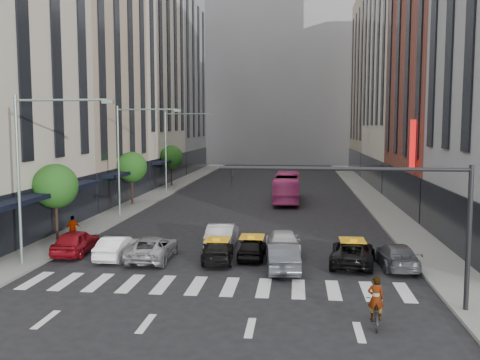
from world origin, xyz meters
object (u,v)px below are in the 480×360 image
(car_white_front, at_px, (117,247))
(motorcycle, at_px, (375,314))
(taxi_center, at_px, (252,248))
(car_red, at_px, (76,242))
(bus, at_px, (287,188))
(streetlamp_far, at_px, (174,140))
(taxi_left, at_px, (218,251))
(streetlamp_mid, at_px, (129,146))
(streetlamp_near, at_px, (35,157))
(pedestrian_far, at_px, (73,229))

(car_white_front, bearing_deg, motorcycle, 147.67)
(taxi_center, distance_m, motorcycle, 11.24)
(car_red, distance_m, bus, 26.04)
(bus, bearing_deg, streetlamp_far, -24.73)
(car_red, xyz_separation_m, taxi_left, (8.54, -0.79, -0.12))
(bus, bearing_deg, taxi_left, 82.28)
(streetlamp_mid, bearing_deg, bus, 38.22)
(taxi_center, distance_m, bus, 23.13)
(streetlamp_far, relative_size, bus, 0.88)
(streetlamp_near, relative_size, streetlamp_mid, 1.00)
(taxi_center, bearing_deg, car_red, 2.18)
(streetlamp_far, bearing_deg, streetlamp_near, -90.00)
(streetlamp_mid, relative_size, pedestrian_far, 5.25)
(car_red, distance_m, pedestrian_far, 2.68)
(streetlamp_mid, bearing_deg, car_red, -86.31)
(car_red, bearing_deg, taxi_left, 173.30)
(streetlamp_near, xyz_separation_m, car_red, (0.84, 2.90, -5.17))
(streetlamp_near, distance_m, taxi_left, 10.98)
(streetlamp_far, distance_m, motorcycle, 42.63)
(taxi_left, xyz_separation_m, pedestrian_far, (-9.74, 3.17, 0.39))
(streetlamp_far, distance_m, car_red, 29.57)
(taxi_left, distance_m, pedestrian_far, 10.25)
(streetlamp_near, height_order, pedestrian_far, streetlamp_near)
(streetlamp_far, height_order, pedestrian_far, streetlamp_far)
(car_red, bearing_deg, pedestrian_far, -64.64)
(taxi_center, distance_m, pedestrian_far, 11.82)
(taxi_left, height_order, motorcycle, taxi_left)
(taxi_center, bearing_deg, taxi_left, 26.90)
(streetlamp_mid, xyz_separation_m, bus, (12.76, 10.04, -4.48))
(taxi_left, bearing_deg, streetlamp_near, 6.54)
(car_red, bearing_deg, motorcycle, 147.04)
(streetlamp_near, height_order, motorcycle, streetlamp_near)
(taxi_left, bearing_deg, car_white_front, -6.28)
(streetlamp_mid, distance_m, car_red, 14.11)
(taxi_left, bearing_deg, car_red, -11.43)
(streetlamp_mid, bearing_deg, pedestrian_far, -91.90)
(streetlamp_far, bearing_deg, bus, -25.03)
(car_white_front, xyz_separation_m, pedestrian_far, (-3.98, 3.16, 0.35))
(streetlamp_mid, height_order, bus, streetlamp_mid)
(motorcycle, bearing_deg, taxi_center, -56.53)
(car_red, height_order, pedestrian_far, pedestrian_far)
(car_white_front, relative_size, taxi_center, 1.10)
(streetlamp_far, distance_m, car_white_front, 30.55)
(streetlamp_far, relative_size, taxi_center, 2.48)
(taxi_center, relative_size, motorcycle, 1.98)
(taxi_center, bearing_deg, bus, -92.00)
(streetlamp_near, height_order, taxi_left, streetlamp_near)
(motorcycle, bearing_deg, bus, -78.84)
(streetlamp_far, xyz_separation_m, taxi_center, (11.23, -29.03, -5.29))
(streetlamp_near, distance_m, taxi_center, 12.76)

